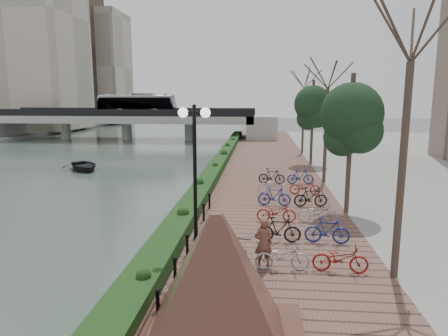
# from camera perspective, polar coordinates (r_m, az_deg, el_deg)

# --- Properties ---
(ground) EXTENTS (220.00, 220.00, 0.00)m
(ground) POSITION_cam_1_polar(r_m,az_deg,el_deg) (12.16, -14.84, -19.38)
(ground) COLOR #59595B
(ground) RESTS_ON ground
(river_water) EXTENTS (30.00, 130.00, 0.02)m
(river_water) POSITION_cam_1_polar(r_m,az_deg,el_deg) (40.11, -22.87, 0.78)
(river_water) COLOR #47594F
(river_water) RESTS_ON ground
(promenade) EXTENTS (8.00, 75.00, 0.50)m
(promenade) POSITION_cam_1_polar(r_m,az_deg,el_deg) (27.98, 5.44, -1.68)
(promenade) COLOR brown
(promenade) RESTS_ON ground
(hedge) EXTENTS (1.10, 56.00, 0.60)m
(hedge) POSITION_cam_1_polar(r_m,az_deg,el_deg) (30.51, -0.95, 0.40)
(hedge) COLOR #163413
(hedge) RESTS_ON promenade
(chain_fence) EXTENTS (0.10, 14.10, 0.70)m
(chain_fence) POSITION_cam_1_polar(r_m,az_deg,el_deg) (13.16, -6.07, -12.61)
(chain_fence) COLOR black
(chain_fence) RESTS_ON promenade
(granite_monument) EXTENTS (5.98, 5.98, 3.13)m
(granite_monument) POSITION_cam_1_polar(r_m,az_deg,el_deg) (8.59, -1.10, -16.37)
(granite_monument) COLOR #43201C
(granite_monument) RESTS_ON promenade
(lamppost) EXTENTS (1.02, 0.32, 5.20)m
(lamppost) POSITION_cam_1_polar(r_m,az_deg,el_deg) (12.59, -4.21, 2.30)
(lamppost) COLOR black
(lamppost) RESTS_ON promenade
(motorcycle) EXTENTS (0.83, 1.78, 1.07)m
(motorcycle) POSITION_cam_1_polar(r_m,az_deg,el_deg) (12.26, 1.86, -13.37)
(motorcycle) COLOR black
(motorcycle) RESTS_ON promenade
(pedestrian) EXTENTS (0.69, 0.55, 1.65)m
(pedestrian) POSITION_cam_1_polar(r_m,az_deg,el_deg) (13.01, 5.63, -10.63)
(pedestrian) COLOR brown
(pedestrian) RESTS_ON promenade
(bicycle_parking) EXTENTS (2.40, 14.69, 1.00)m
(bicycle_parking) POSITION_cam_1_polar(r_m,az_deg,el_deg) (19.08, 10.05, -5.10)
(bicycle_parking) COLOR #A6A6AA
(bicycle_parking) RESTS_ON promenade
(street_trees) EXTENTS (3.20, 37.12, 6.80)m
(street_trees) POSITION_cam_1_polar(r_m,az_deg,el_deg) (23.07, 15.61, 4.14)
(street_trees) COLOR #32251D
(street_trees) RESTS_ON promenade
(bridge) EXTENTS (36.00, 10.77, 6.50)m
(bridge) POSITION_cam_1_polar(r_m,az_deg,el_deg) (58.00, -13.48, 7.25)
(bridge) COLOR #ADAEA8
(bridge) RESTS_ON ground
(boat) EXTENTS (4.67, 4.82, 0.81)m
(boat) POSITION_cam_1_polar(r_m,az_deg,el_deg) (34.64, -19.45, 0.35)
(boat) COLOR black
(boat) RESTS_ON river_water
(far_buildings) EXTENTS (35.00, 38.00, 38.00)m
(far_buildings) POSITION_cam_1_polar(r_m,az_deg,el_deg) (89.02, -26.60, 15.59)
(far_buildings) COLOR #B2A494
(far_buildings) RESTS_ON far_bank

